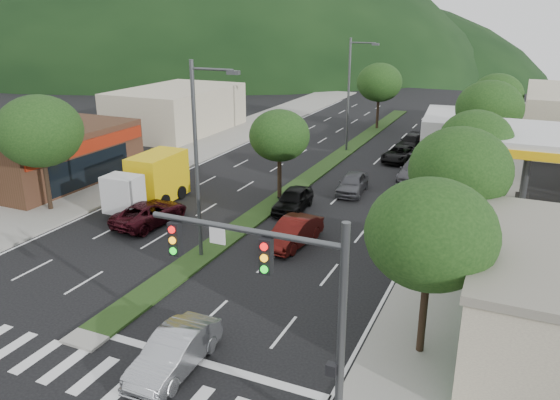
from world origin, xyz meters
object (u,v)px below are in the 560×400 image
at_px(car_queue_e, 352,183).
at_px(streetlight_near, 200,153).
at_px(car_queue_f, 411,142).
at_px(tree_r_b, 460,170).
at_px(car_queue_b, 415,170).
at_px(traffic_signal, 289,293).
at_px(box_truck, 151,182).
at_px(tree_r_d, 489,109).
at_px(tree_r_c, 476,141).
at_px(car_queue_a, 293,200).
at_px(streetlight_mid, 351,90).
at_px(car_queue_d, 399,154).
at_px(suv_maroon, 150,213).
at_px(sedan_silver, 175,352).
at_px(car_queue_c, 293,232).
at_px(tree_med_near, 279,136).
at_px(tree_l_a, 40,131).
at_px(tree_med_far, 379,82).
at_px(tree_r_e, 497,95).
at_px(tree_r_a, 431,234).
at_px(motorhome, 439,132).

bearing_deg(car_queue_e, streetlight_near, -110.23).
bearing_deg(car_queue_f, streetlight_near, -92.28).
relative_size(tree_r_b, car_queue_b, 1.35).
height_order(traffic_signal, box_truck, traffic_signal).
bearing_deg(box_truck, car_queue_e, -147.84).
xyz_separation_m(traffic_signal, tree_r_d, (2.97, 31.54, 0.54)).
bearing_deg(car_queue_f, car_queue_e, -86.54).
relative_size(tree_r_c, car_queue_a, 1.51).
height_order(streetlight_mid, car_queue_d, streetlight_mid).
bearing_deg(traffic_signal, car_queue_b, 93.20).
height_order(suv_maroon, car_queue_a, car_queue_a).
relative_size(streetlight_mid, sedan_silver, 2.27).
height_order(sedan_silver, car_queue_c, car_queue_c).
relative_size(tree_med_near, car_queue_f, 1.38).
bearing_deg(tree_r_b, car_queue_c, -175.66).
distance_m(tree_r_d, tree_l_a, 31.63).
distance_m(tree_r_c, tree_med_far, 26.83).
relative_size(tree_med_far, streetlight_mid, 0.69).
height_order(tree_r_e, car_queue_a, tree_r_e).
bearing_deg(car_queue_b, tree_r_b, -73.97).
bearing_deg(tree_r_a, tree_r_b, 90.00).
bearing_deg(suv_maroon, car_queue_b, -124.06).
relative_size(tree_l_a, car_queue_f, 1.66).
distance_m(streetlight_near, sedan_silver, 10.61).
distance_m(streetlight_near, suv_maroon, 7.82).
distance_m(car_queue_a, car_queue_b, 11.56).
relative_size(tree_r_e, car_queue_f, 1.53).
relative_size(sedan_silver, car_queue_a, 1.02).
bearing_deg(car_queue_f, tree_r_b, -66.71).
bearing_deg(tree_med_near, tree_med_far, 90.00).
relative_size(traffic_signal, tree_r_b, 1.01).
bearing_deg(sedan_silver, tree_med_far, 93.55).
height_order(tree_med_far, car_queue_f, tree_med_far).
xyz_separation_m(tree_l_a, car_queue_c, (16.29, 1.38, -4.45)).
distance_m(tree_med_near, tree_med_far, 26.01).
relative_size(tree_med_far, streetlight_near, 0.69).
bearing_deg(tree_med_far, car_queue_c, -83.38).
relative_size(tree_med_near, suv_maroon, 1.19).
bearing_deg(car_queue_a, tree_med_far, 90.24).
bearing_deg(suv_maroon, tree_med_near, -120.84).
distance_m(streetlight_mid, sedan_silver, 34.12).
relative_size(tree_r_b, tree_r_d, 0.97).
bearing_deg(car_queue_c, tree_r_c, 52.96).
distance_m(streetlight_mid, car_queue_f, 7.81).
height_order(traffic_signal, tree_med_far, tree_med_far).
height_order(car_queue_a, box_truck, box_truck).
bearing_deg(streetlight_mid, car_queue_e, -71.50).
xyz_separation_m(tree_r_a, box_truck, (-19.31, 9.73, -3.29)).
height_order(traffic_signal, motorhome, traffic_signal).
bearing_deg(tree_r_a, sedan_silver, -149.76).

